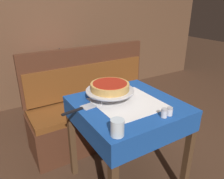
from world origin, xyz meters
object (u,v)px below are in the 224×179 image
at_px(booth_bench, 95,113).
at_px(deep_dish_pizza, 110,86).
at_px(dining_table_front, 127,115).
at_px(salt_shaker, 164,113).
at_px(water_glass_near, 117,128).
at_px(pizza_server, 80,109).
at_px(condiment_caddy, 60,57).
at_px(pizza_pan_stand, 110,91).
at_px(pepper_shaker, 170,111).
at_px(dining_table_rear, 61,68).

xyz_separation_m(booth_bench, deep_dish_pizza, (-0.18, -0.62, 0.57)).
bearing_deg(dining_table_front, salt_shaker, -75.68).
distance_m(booth_bench, water_glass_near, 1.23).
distance_m(pizza_server, condiment_caddy, 1.42).
bearing_deg(salt_shaker, condiment_caddy, 92.82).
relative_size(water_glass_near, condiment_caddy, 0.68).
height_order(dining_table_front, pizza_pan_stand, pizza_pan_stand).
bearing_deg(dining_table_front, pepper_shaker, -67.14).
bearing_deg(pizza_server, condiment_caddy, 76.25).
relative_size(pizza_pan_stand, condiment_caddy, 2.51).
bearing_deg(dining_table_rear, water_glass_near, -99.18).
height_order(pizza_server, water_glass_near, water_glass_near).
distance_m(dining_table_rear, deep_dish_pizza, 1.39).
height_order(pizza_pan_stand, pepper_shaker, pizza_pan_stand).
height_order(dining_table_rear, pizza_pan_stand, pizza_pan_stand).
xyz_separation_m(dining_table_front, salt_shaker, (0.08, -0.30, 0.14)).
height_order(pepper_shaker, condiment_caddy, condiment_caddy).
bearing_deg(pepper_shaker, water_glass_near, -178.07).
xyz_separation_m(dining_table_front, pizza_pan_stand, (-0.08, 0.13, 0.17)).
bearing_deg(pizza_pan_stand, condiment_caddy, 87.03).
distance_m(dining_table_rear, salt_shaker, 1.80).
distance_m(deep_dish_pizza, pepper_shaker, 0.48).
relative_size(dining_table_rear, pizza_server, 2.93).
xyz_separation_m(pizza_pan_stand, water_glass_near, (-0.21, -0.44, -0.02)).
distance_m(dining_table_rear, water_glass_near, 1.84).
xyz_separation_m(dining_table_front, pizza_server, (-0.35, 0.09, 0.11)).
distance_m(booth_bench, salt_shaker, 1.15).
distance_m(water_glass_near, condiment_caddy, 1.80).
xyz_separation_m(deep_dish_pizza, condiment_caddy, (0.07, 1.34, -0.06)).
distance_m(salt_shaker, pepper_shaker, 0.05).
bearing_deg(booth_bench, pepper_shaker, -88.29).
height_order(dining_table_front, pepper_shaker, pepper_shaker).
bearing_deg(booth_bench, dining_table_rear, 97.38).
xyz_separation_m(booth_bench, salt_shaker, (-0.02, -1.04, 0.49)).
bearing_deg(pizza_pan_stand, water_glass_near, -116.15).
xyz_separation_m(dining_table_rear, pizza_server, (-0.35, -1.41, 0.12)).
distance_m(dining_table_front, booth_bench, 0.83).
bearing_deg(pizza_server, salt_shaker, -41.99).
bearing_deg(pizza_pan_stand, booth_bench, 74.14).
xyz_separation_m(pizza_server, pepper_shaker, (0.47, -0.38, 0.02)).
bearing_deg(pizza_server, dining_table_front, -13.72).
height_order(dining_table_front, pizza_server, pizza_server).
height_order(booth_bench, pizza_server, booth_bench).
xyz_separation_m(water_glass_near, pepper_shaker, (0.42, 0.01, -0.02)).
relative_size(pizza_server, pepper_shaker, 4.65).
xyz_separation_m(water_glass_near, salt_shaker, (0.37, 0.01, -0.02)).
bearing_deg(pizza_server, dining_table_rear, 76.21).
height_order(booth_bench, salt_shaker, booth_bench).
xyz_separation_m(dining_table_rear, booth_bench, (0.10, -0.75, -0.35)).
distance_m(booth_bench, pizza_pan_stand, 0.83).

